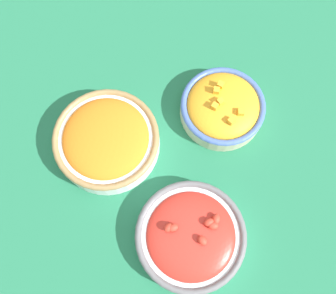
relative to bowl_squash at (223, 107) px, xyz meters
name	(u,v)px	position (x,y,z in m)	size (l,w,h in m)	color
ground_plane	(168,152)	(0.12, -0.07, -0.03)	(3.00, 3.00, 0.00)	#23704C
bowl_squash	(223,107)	(0.00, 0.00, 0.00)	(0.17, 0.17, 0.07)	beige
bowl_cherry_tomatoes	(191,236)	(0.25, 0.02, 0.00)	(0.20, 0.20, 0.06)	silver
bowl_carrots	(107,140)	(0.14, -0.18, 0.00)	(0.20, 0.20, 0.06)	white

